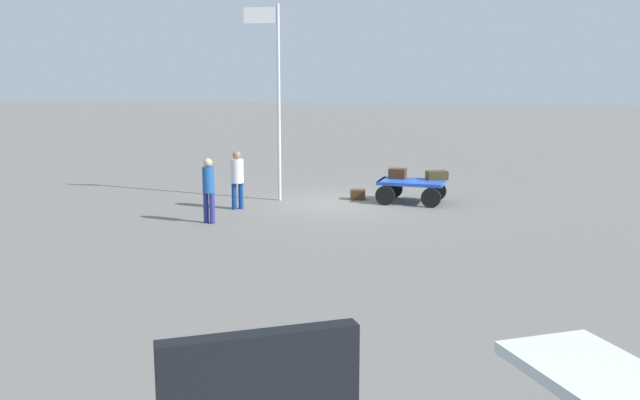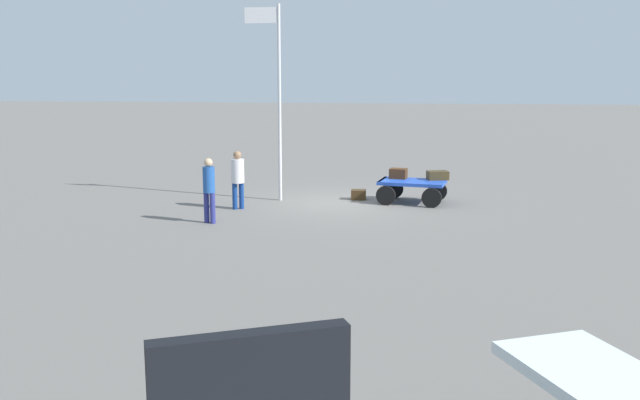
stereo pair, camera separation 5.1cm
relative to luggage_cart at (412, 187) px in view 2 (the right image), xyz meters
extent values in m
plane|color=slate|center=(2.05, 0.23, -0.49)|extent=(120.00, 120.00, 0.00)
cube|color=blue|center=(-0.02, 0.00, 0.14)|extent=(2.12, 1.49, 0.10)
cube|color=blue|center=(0.88, -0.16, 0.14)|extent=(0.28, 1.10, 0.10)
cylinder|color=black|center=(0.76, 0.47, -0.20)|extent=(0.59, 0.22, 0.58)
cylinder|color=black|center=(0.54, -0.71, -0.20)|extent=(0.59, 0.22, 0.58)
cylinder|color=black|center=(-0.58, 0.72, -0.20)|extent=(0.59, 0.22, 0.58)
cylinder|color=black|center=(-0.80, -0.46, -0.20)|extent=(0.59, 0.22, 0.58)
cube|color=#452916|center=(0.41, -0.36, 0.34)|extent=(0.57, 0.48, 0.30)
cube|color=#3F321B|center=(-0.77, -0.27, 0.32)|extent=(0.69, 0.54, 0.26)
cube|color=#3C2915|center=(1.61, -0.34, -0.34)|extent=(0.47, 0.38, 0.30)
cylinder|color=navy|center=(4.86, 1.52, -0.11)|extent=(0.14, 0.14, 0.76)
cylinder|color=navy|center=(5.04, 1.61, -0.11)|extent=(0.14, 0.14, 0.76)
cylinder|color=silver|center=(4.95, 1.56, 0.62)|extent=(0.51, 0.51, 0.68)
sphere|color=#916C4D|center=(4.95, 1.56, 1.07)|extent=(0.23, 0.23, 0.23)
cylinder|color=navy|center=(5.17, 3.54, -0.08)|extent=(0.14, 0.14, 0.81)
cylinder|color=navy|center=(5.35, 3.47, -0.08)|extent=(0.14, 0.14, 0.81)
cylinder|color=#21509F|center=(5.26, 3.51, 0.66)|extent=(0.41, 0.41, 0.67)
sphere|color=tan|center=(5.26, 3.51, 1.11)|extent=(0.22, 0.22, 0.22)
cylinder|color=silver|center=(3.99, 0.05, 2.44)|extent=(0.10, 0.10, 5.85)
cube|color=white|center=(4.52, 0.05, 5.03)|extent=(0.97, 0.07, 0.46)
camera|label=1|loc=(0.27, 21.42, 3.54)|focal=40.31mm
camera|label=2|loc=(0.22, 21.41, 3.54)|focal=40.31mm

